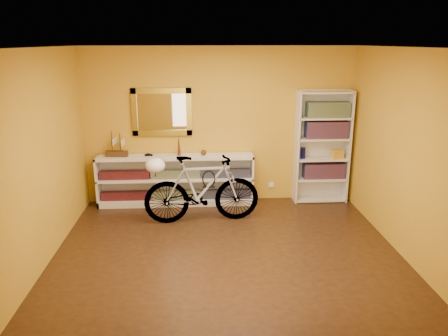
{
  "coord_description": "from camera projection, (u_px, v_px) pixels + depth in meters",
  "views": [
    {
      "loc": [
        -0.33,
        -5.14,
        2.67
      ],
      "look_at": [
        0.0,
        0.7,
        0.95
      ],
      "focal_mm": 34.74,
      "sensor_mm": 36.0,
      "label": 1
    }
  ],
  "objects": [
    {
      "name": "decorative_orb",
      "position": [
        204.0,
        152.0,
        7.17
      ],
      "size": [
        0.09,
        0.09,
        0.09
      ],
      "primitive_type": "sphere",
      "color": "#50311B",
      "rests_on": "console_unit"
    },
    {
      "name": "u_lock",
      "position": [
        209.0,
        179.0,
        6.5
      ],
      "size": [
        0.2,
        0.02,
        0.2
      ],
      "primitive_type": "torus",
      "rotation": [
        1.57,
        0.0,
        0.0
      ],
      "color": "black",
      "rests_on": "bicycle"
    },
    {
      "name": "bicycle",
      "position": [
        202.0,
        189.0,
        6.53
      ],
      "size": [
        0.62,
        1.81,
        1.05
      ],
      "primitive_type": "imported",
      "rotation": [
        0.0,
        0.0,
        1.66
      ],
      "color": "silver",
      "rests_on": "floor"
    },
    {
      "name": "travel_mug",
      "position": [
        303.0,
        153.0,
        7.27
      ],
      "size": [
        0.08,
        0.08,
        0.19
      ],
      "primitive_type": "cylinder",
      "color": "navy",
      "rests_on": "bookcase"
    },
    {
      "name": "book_row_b",
      "position": [
        326.0,
        129.0,
        7.2
      ],
      "size": [
        0.7,
        0.22,
        0.28
      ],
      "primitive_type": "cube",
      "color": "maroon",
      "rests_on": "bookcase"
    },
    {
      "name": "helmet",
      "position": [
        155.0,
        166.0,
        6.32
      ],
      "size": [
        0.29,
        0.28,
        0.22
      ],
      "primitive_type": "ellipsoid",
      "color": "white",
      "rests_on": "bicycle"
    },
    {
      "name": "left_wall",
      "position": [
        40.0,
        159.0,
        5.21
      ],
      "size": [
        0.01,
        4.0,
        2.6
      ],
      "primitive_type": "cube",
      "color": "#C48F1D",
      "rests_on": "ground"
    },
    {
      "name": "bronze_ornament",
      "position": [
        179.0,
        145.0,
        7.11
      ],
      "size": [
        0.06,
        0.06,
        0.35
      ],
      "primitive_type": "cone",
      "color": "#50311B",
      "rests_on": "console_unit"
    },
    {
      "name": "toy_car",
      "position": [
        149.0,
        156.0,
        7.13
      ],
      "size": [
        0.0,
        0.01,
        0.0
      ],
      "primitive_type": "imported",
      "rotation": [
        0.0,
        0.0,
        1.75
      ],
      "color": "black",
      "rests_on": "console_unit"
    },
    {
      "name": "book_row_a",
      "position": [
        324.0,
        170.0,
        7.4
      ],
      "size": [
        0.7,
        0.22,
        0.26
      ],
      "primitive_type": "cube",
      "color": "maroon",
      "rests_on": "bookcase"
    },
    {
      "name": "right_wall",
      "position": [
        406.0,
        154.0,
        5.45
      ],
      "size": [
        0.01,
        4.0,
        2.6
      ],
      "primitive_type": "cube",
      "color": "#C48F1D",
      "rests_on": "ground"
    },
    {
      "name": "back_wall",
      "position": [
        220.0,
        126.0,
        7.25
      ],
      "size": [
        4.5,
        0.01,
        2.6
      ],
      "primitive_type": "cube",
      "color": "#C48F1D",
      "rests_on": "ground"
    },
    {
      "name": "cd_row_upper",
      "position": [
        176.0,
        174.0,
        7.22
      ],
      "size": [
        2.5,
        0.13,
        0.14
      ],
      "primitive_type": "cube",
      "color": "navy",
      "rests_on": "console_unit"
    },
    {
      "name": "model_ship",
      "position": [
        116.0,
        144.0,
        7.04
      ],
      "size": [
        0.37,
        0.16,
        0.42
      ],
      "primitive_type": null,
      "rotation": [
        0.0,
        0.0,
        -0.09
      ],
      "color": "#38230F",
      "rests_on": "console_unit"
    },
    {
      "name": "yellow_bag",
      "position": [
        337.0,
        154.0,
        7.29
      ],
      "size": [
        0.22,
        0.17,
        0.15
      ],
      "primitive_type": "cube",
      "rotation": [
        0.0,
        0.0,
        0.27
      ],
      "color": "gold",
      "rests_on": "bookcase"
    },
    {
      "name": "red_tin",
      "position": [
        312.0,
        111.0,
        7.13
      ],
      "size": [
        0.18,
        0.18,
        0.19
      ],
      "primitive_type": "cube",
      "rotation": [
        0.0,
        0.0,
        0.22
      ],
      "color": "maroon",
      "rests_on": "bookcase"
    },
    {
      "name": "console_unit",
      "position": [
        176.0,
        180.0,
        7.27
      ],
      "size": [
        2.6,
        0.35,
        0.85
      ],
      "primitive_type": null,
      "color": "silver",
      "rests_on": "floor"
    },
    {
      "name": "book_row_c",
      "position": [
        328.0,
        109.0,
        7.11
      ],
      "size": [
        0.7,
        0.22,
        0.25
      ],
      "primitive_type": "cube",
      "color": "navy",
      "rests_on": "bookcase"
    },
    {
      "name": "gilt_mirror",
      "position": [
        162.0,
        112.0,
        7.09
      ],
      "size": [
        0.98,
        0.06,
        0.78
      ],
      "primitive_type": "cube",
      "color": "olive",
      "rests_on": "back_wall"
    },
    {
      "name": "ceiling",
      "position": [
        227.0,
        47.0,
        4.96
      ],
      "size": [
        4.5,
        4.0,
        0.01
      ],
      "primitive_type": "cube",
      "color": "silver",
      "rests_on": "ground"
    },
    {
      "name": "cd_row_lower",
      "position": [
        176.0,
        195.0,
        7.33
      ],
      "size": [
        2.5,
        0.13,
        0.14
      ],
      "primitive_type": "cube",
      "color": "black",
      "rests_on": "console_unit"
    },
    {
      "name": "floor",
      "position": [
        227.0,
        252.0,
        5.7
      ],
      "size": [
        4.5,
        4.0,
        0.01
      ],
      "primitive_type": "cube",
      "color": "black",
      "rests_on": "ground"
    },
    {
      "name": "wall_socket",
      "position": [
        271.0,
        185.0,
        7.58
      ],
      "size": [
        0.09,
        0.02,
        0.09
      ],
      "primitive_type": "cube",
      "color": "silver",
      "rests_on": "back_wall"
    },
    {
      "name": "bookcase",
      "position": [
        322.0,
        147.0,
        7.28
      ],
      "size": [
        0.9,
        0.3,
        1.9
      ],
      "primitive_type": null,
      "color": "silver",
      "rests_on": "floor"
    }
  ]
}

